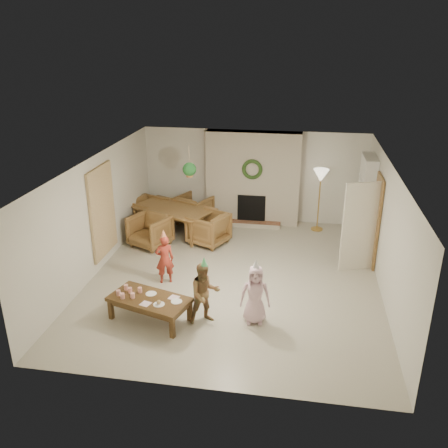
% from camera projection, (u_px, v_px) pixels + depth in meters
% --- Properties ---
extents(floor, '(7.00, 7.00, 0.00)m').
position_uv_depth(floor, '(235.00, 277.00, 10.23)').
color(floor, '#B7B29E').
rests_on(floor, ground).
extents(ceiling, '(7.00, 7.00, 0.00)m').
position_uv_depth(ceiling, '(236.00, 164.00, 9.30)').
color(ceiling, white).
rests_on(ceiling, wall_back).
extents(wall_back, '(7.00, 0.00, 7.00)m').
position_uv_depth(wall_back, '(254.00, 176.00, 12.97)').
color(wall_back, silver).
rests_on(wall_back, floor).
extents(wall_front, '(7.00, 0.00, 7.00)m').
position_uv_depth(wall_front, '(199.00, 316.00, 6.56)').
color(wall_front, silver).
rests_on(wall_front, floor).
extents(wall_left, '(0.00, 7.00, 7.00)m').
position_uv_depth(wall_left, '(97.00, 214.00, 10.23)').
color(wall_left, silver).
rests_on(wall_left, floor).
extents(wall_right, '(0.00, 7.00, 7.00)m').
position_uv_depth(wall_right, '(387.00, 232.00, 9.31)').
color(wall_right, silver).
rests_on(wall_right, floor).
extents(fireplace_mass, '(2.50, 0.40, 2.50)m').
position_uv_depth(fireplace_mass, '(253.00, 178.00, 12.79)').
color(fireplace_mass, '#4E1914').
rests_on(fireplace_mass, floor).
extents(fireplace_hearth, '(1.60, 0.30, 0.12)m').
position_uv_depth(fireplace_hearth, '(250.00, 224.00, 12.91)').
color(fireplace_hearth, brown).
rests_on(fireplace_hearth, floor).
extents(fireplace_firebox, '(0.75, 0.12, 0.75)m').
position_uv_depth(fireplace_firebox, '(251.00, 208.00, 12.92)').
color(fireplace_firebox, black).
rests_on(fireplace_firebox, floor).
extents(fireplace_wreath, '(0.54, 0.10, 0.54)m').
position_uv_depth(fireplace_wreath, '(252.00, 169.00, 12.46)').
color(fireplace_wreath, '#1F3F17').
rests_on(fireplace_wreath, fireplace_mass).
extents(floor_lamp_base, '(0.31, 0.31, 0.03)m').
position_uv_depth(floor_lamp_base, '(317.00, 229.00, 12.70)').
color(floor_lamp_base, gold).
rests_on(floor_lamp_base, floor).
extents(floor_lamp_post, '(0.03, 0.03, 1.49)m').
position_uv_depth(floor_lamp_post, '(319.00, 202.00, 12.42)').
color(floor_lamp_post, gold).
rests_on(floor_lamp_post, floor).
extents(floor_lamp_shade, '(0.40, 0.40, 0.33)m').
position_uv_depth(floor_lamp_shade, '(321.00, 176.00, 12.15)').
color(floor_lamp_shade, beige).
rests_on(floor_lamp_shade, floor_lamp_post).
extents(bookshelf_carcass, '(0.30, 1.00, 2.20)m').
position_uv_depth(bookshelf_carcass, '(365.00, 201.00, 11.49)').
color(bookshelf_carcass, white).
rests_on(bookshelf_carcass, floor).
extents(bookshelf_shelf_a, '(0.30, 0.92, 0.03)m').
position_uv_depth(bookshelf_shelf_a, '(362.00, 226.00, 11.74)').
color(bookshelf_shelf_a, white).
rests_on(bookshelf_shelf_a, bookshelf_carcass).
extents(bookshelf_shelf_b, '(0.30, 0.92, 0.03)m').
position_uv_depth(bookshelf_shelf_b, '(363.00, 211.00, 11.59)').
color(bookshelf_shelf_b, white).
rests_on(bookshelf_shelf_b, bookshelf_carcass).
extents(bookshelf_shelf_c, '(0.30, 0.92, 0.03)m').
position_uv_depth(bookshelf_shelf_c, '(365.00, 195.00, 11.44)').
color(bookshelf_shelf_c, white).
rests_on(bookshelf_shelf_c, bookshelf_carcass).
extents(bookshelf_shelf_d, '(0.30, 0.92, 0.03)m').
position_uv_depth(bookshelf_shelf_d, '(367.00, 179.00, 11.29)').
color(bookshelf_shelf_d, white).
rests_on(bookshelf_shelf_d, bookshelf_carcass).
extents(books_row_lower, '(0.20, 0.40, 0.24)m').
position_uv_depth(books_row_lower, '(362.00, 223.00, 11.55)').
color(books_row_lower, '#A6361E').
rests_on(books_row_lower, bookshelf_shelf_a).
extents(books_row_mid, '(0.20, 0.44, 0.24)m').
position_uv_depth(books_row_mid, '(363.00, 205.00, 11.59)').
color(books_row_mid, '#296796').
rests_on(books_row_mid, bookshelf_shelf_b).
extents(books_row_upper, '(0.20, 0.36, 0.22)m').
position_uv_depth(books_row_upper, '(365.00, 191.00, 11.30)').
color(books_row_upper, gold).
rests_on(books_row_upper, bookshelf_shelf_c).
extents(door_frame, '(0.05, 0.86, 2.04)m').
position_uv_depth(door_frame, '(376.00, 221.00, 10.50)').
color(door_frame, brown).
rests_on(door_frame, floor).
extents(door_leaf, '(0.77, 0.32, 2.00)m').
position_uv_depth(door_leaf, '(360.00, 227.00, 10.22)').
color(door_leaf, beige).
rests_on(door_leaf, floor).
extents(curtain_panel, '(0.06, 1.20, 2.00)m').
position_uv_depth(curtain_panel, '(102.00, 211.00, 10.40)').
color(curtain_panel, beige).
rests_on(curtain_panel, wall_left).
extents(dining_table, '(2.31, 1.86, 0.71)m').
position_uv_depth(dining_table, '(173.00, 221.00, 12.31)').
color(dining_table, brown).
rests_on(dining_table, floor).
extents(dining_chair_near, '(1.12, 1.13, 0.79)m').
position_uv_depth(dining_chair_near, '(150.00, 231.00, 11.61)').
color(dining_chair_near, brown).
rests_on(dining_chair_near, floor).
extents(dining_chair_far, '(1.12, 1.13, 0.79)m').
position_uv_depth(dining_chair_far, '(194.00, 210.00, 12.99)').
color(dining_chair_far, brown).
rests_on(dining_chair_far, floor).
extents(dining_chair_left, '(1.13, 1.12, 0.79)m').
position_uv_depth(dining_chair_left, '(147.00, 213.00, 12.76)').
color(dining_chair_left, brown).
rests_on(dining_chair_left, floor).
extents(dining_chair_right, '(1.13, 1.12, 0.79)m').
position_uv_depth(dining_chair_right, '(208.00, 229.00, 11.73)').
color(dining_chair_right, brown).
rests_on(dining_chair_right, floor).
extents(hanging_plant_cord, '(0.01, 0.01, 0.70)m').
position_uv_depth(hanging_plant_cord, '(189.00, 160.00, 11.00)').
color(hanging_plant_cord, tan).
rests_on(hanging_plant_cord, ceiling).
extents(hanging_plant_pot, '(0.16, 0.16, 0.12)m').
position_uv_depth(hanging_plant_pot, '(190.00, 174.00, 11.13)').
color(hanging_plant_pot, '#AF6B38').
rests_on(hanging_plant_pot, hanging_plant_cord).
extents(hanging_plant_foliage, '(0.32, 0.32, 0.32)m').
position_uv_depth(hanging_plant_foliage, '(189.00, 169.00, 11.09)').
color(hanging_plant_foliage, '#1B5223').
rests_on(hanging_plant_foliage, hanging_plant_pot).
extents(coffee_table_top, '(1.60, 1.12, 0.07)m').
position_uv_depth(coffee_table_top, '(150.00, 300.00, 8.58)').
color(coffee_table_top, '#4E351A').
rests_on(coffee_table_top, floor).
extents(coffee_table_apron, '(1.46, 0.98, 0.09)m').
position_uv_depth(coffee_table_apron, '(150.00, 303.00, 8.61)').
color(coffee_table_apron, '#4E351A').
rests_on(coffee_table_apron, floor).
extents(coffee_leg_fl, '(0.10, 0.10, 0.38)m').
position_uv_depth(coffee_leg_fl, '(111.00, 309.00, 8.69)').
color(coffee_leg_fl, '#4E351A').
rests_on(coffee_leg_fl, floor).
extents(coffee_leg_fr, '(0.10, 0.10, 0.38)m').
position_uv_depth(coffee_leg_fr, '(172.00, 328.00, 8.14)').
color(coffee_leg_fr, '#4E351A').
rests_on(coffee_leg_fr, floor).
extents(coffee_leg_bl, '(0.10, 0.10, 0.38)m').
position_uv_depth(coffee_leg_bl, '(131.00, 295.00, 9.18)').
color(coffee_leg_bl, '#4E351A').
rests_on(coffee_leg_bl, floor).
extents(coffee_leg_br, '(0.10, 0.10, 0.38)m').
position_uv_depth(coffee_leg_br, '(190.00, 311.00, 8.63)').
color(coffee_leg_br, '#4E351A').
rests_on(coffee_leg_br, floor).
extents(cup_a, '(0.10, 0.10, 0.10)m').
position_uv_depth(cup_a, '(118.00, 293.00, 8.64)').
color(cup_a, white).
rests_on(cup_a, coffee_table_top).
extents(cup_b, '(0.10, 0.10, 0.10)m').
position_uv_depth(cup_b, '(126.00, 287.00, 8.82)').
color(cup_b, white).
rests_on(cup_b, coffee_table_top).
extents(cup_c, '(0.10, 0.10, 0.10)m').
position_uv_depth(cup_c, '(122.00, 296.00, 8.54)').
color(cup_c, white).
rests_on(cup_c, coffee_table_top).
extents(cup_d, '(0.10, 0.10, 0.10)m').
position_uv_depth(cup_d, '(130.00, 290.00, 8.72)').
color(cup_d, white).
rests_on(cup_d, coffee_table_top).
extents(cup_e, '(0.10, 0.10, 0.10)m').
position_uv_depth(cup_e, '(133.00, 296.00, 8.55)').
color(cup_e, white).
rests_on(cup_e, coffee_table_top).
extents(cup_f, '(0.10, 0.10, 0.10)m').
position_uv_depth(cup_f, '(140.00, 290.00, 8.73)').
color(cup_f, white).
rests_on(cup_f, coffee_table_top).
extents(plate_a, '(0.25, 0.25, 0.01)m').
position_uv_depth(plate_a, '(151.00, 294.00, 8.70)').
color(plate_a, white).
rests_on(plate_a, coffee_table_top).
extents(plate_b, '(0.25, 0.25, 0.01)m').
position_uv_depth(plate_b, '(159.00, 304.00, 8.36)').
color(plate_b, white).
rests_on(plate_b, coffee_table_top).
extents(plate_c, '(0.25, 0.25, 0.01)m').
position_uv_depth(plate_c, '(177.00, 301.00, 8.45)').
color(plate_c, white).
rests_on(plate_c, coffee_table_top).
extents(food_scoop, '(0.10, 0.10, 0.08)m').
position_uv_depth(food_scoop, '(159.00, 302.00, 8.34)').
color(food_scoop, tan).
rests_on(food_scoop, plate_b).
extents(napkin_left, '(0.21, 0.21, 0.01)m').
position_uv_depth(napkin_left, '(145.00, 304.00, 8.37)').
color(napkin_left, '#EEAFCA').
rests_on(napkin_left, coffee_table_top).
extents(napkin_right, '(0.21, 0.21, 0.01)m').
position_uv_depth(napkin_right, '(174.00, 298.00, 8.57)').
color(napkin_right, '#EEAFCA').
rests_on(napkin_right, coffee_table_top).
extents(child_red, '(0.45, 0.38, 1.05)m').
position_uv_depth(child_red, '(165.00, 259.00, 9.84)').
color(child_red, '#A63223').
rests_on(child_red, floor).
extents(party_hat_red, '(0.15, 0.15, 0.20)m').
position_uv_depth(party_hat_red, '(163.00, 234.00, 9.63)').
color(party_hat_red, gold).
rests_on(party_hat_red, child_red).
extents(child_plaid, '(0.70, 0.64, 1.16)m').
position_uv_depth(child_plaid, '(205.00, 293.00, 8.45)').
color(child_plaid, '#9C3D2A').
rests_on(child_plaid, floor).
extents(party_hat_plaid, '(0.15, 0.15, 0.19)m').
position_uv_depth(party_hat_plaid, '(204.00, 262.00, 8.22)').
color(party_hat_plaid, '#53C372').
rests_on(party_hat_plaid, child_plaid).
extents(child_pink, '(0.58, 0.42, 1.11)m').
position_uv_depth(child_pink, '(255.00, 295.00, 8.46)').
color(child_pink, beige).
rests_on(child_pink, floor).
extents(party_hat_pink, '(0.15, 0.15, 0.20)m').
position_uv_depth(party_hat_pink, '(256.00, 265.00, 8.24)').
color(party_hat_pink, silver).
rests_on(party_hat_pink, child_pink).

